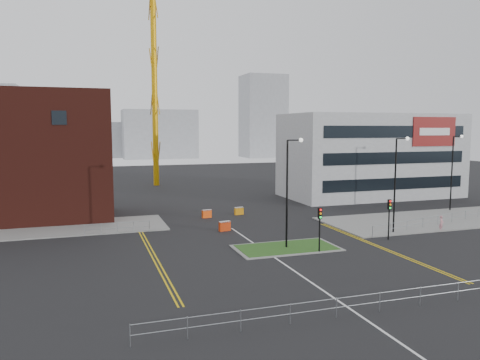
% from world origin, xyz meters
% --- Properties ---
extents(ground, '(200.00, 200.00, 0.00)m').
position_xyz_m(ground, '(0.00, 0.00, 0.00)').
color(ground, black).
rests_on(ground, ground).
extents(pavement_left, '(28.00, 8.00, 0.12)m').
position_xyz_m(pavement_left, '(-20.00, 22.00, 0.06)').
color(pavement_left, slate).
rests_on(pavement_left, ground).
extents(pavement_right, '(24.00, 10.00, 0.12)m').
position_xyz_m(pavement_right, '(22.00, 14.00, 0.06)').
color(pavement_right, slate).
rests_on(pavement_right, ground).
extents(island_kerb, '(8.60, 4.60, 0.08)m').
position_xyz_m(island_kerb, '(2.00, 8.00, 0.04)').
color(island_kerb, slate).
rests_on(island_kerb, ground).
extents(grass_island, '(8.00, 4.00, 0.12)m').
position_xyz_m(grass_island, '(2.00, 8.00, 0.06)').
color(grass_island, '#214717').
rests_on(grass_island, ground).
extents(office_block, '(25.00, 12.20, 12.00)m').
position_xyz_m(office_block, '(26.01, 31.97, 6.00)').
color(office_block, '#9FA1A4').
rests_on(office_block, ground).
extents(tower_crane, '(49.69, 20.34, 40.61)m').
position_xyz_m(tower_crane, '(3.22, 52.95, 27.91)').
color(tower_crane, '#CD900C').
rests_on(tower_crane, ground).
extents(streetlamp_island, '(1.46, 0.36, 9.18)m').
position_xyz_m(streetlamp_island, '(2.22, 8.00, 5.41)').
color(streetlamp_island, black).
rests_on(streetlamp_island, ground).
extents(streetlamp_right_near, '(1.46, 0.36, 9.18)m').
position_xyz_m(streetlamp_right_near, '(14.22, 10.00, 5.41)').
color(streetlamp_right_near, black).
rests_on(streetlamp_right_near, ground).
extents(streetlamp_right_far, '(1.46, 0.36, 9.18)m').
position_xyz_m(streetlamp_right_far, '(28.22, 18.00, 5.41)').
color(streetlamp_right_far, black).
rests_on(streetlamp_right_far, ground).
extents(traffic_light_island, '(0.28, 0.33, 3.65)m').
position_xyz_m(traffic_light_island, '(4.00, 5.98, 2.57)').
color(traffic_light_island, black).
rests_on(traffic_light_island, ground).
extents(traffic_light_right, '(0.28, 0.33, 3.65)m').
position_xyz_m(traffic_light_right, '(12.00, 7.98, 2.57)').
color(traffic_light_right, black).
rests_on(traffic_light_right, ground).
extents(railing_front, '(24.05, 0.05, 1.10)m').
position_xyz_m(railing_front, '(0.00, -6.00, 0.78)').
color(railing_front, gray).
rests_on(railing_front, ground).
extents(railing_left, '(6.05, 0.05, 1.10)m').
position_xyz_m(railing_left, '(-11.00, 18.00, 0.74)').
color(railing_left, gray).
rests_on(railing_left, ground).
extents(railing_right, '(19.05, 5.05, 1.10)m').
position_xyz_m(railing_right, '(20.50, 11.50, 0.78)').
color(railing_right, gray).
rests_on(railing_right, ground).
extents(centre_line, '(0.15, 30.00, 0.01)m').
position_xyz_m(centre_line, '(0.00, 2.00, 0.01)').
color(centre_line, silver).
rests_on(centre_line, ground).
extents(yellow_left_a, '(0.12, 24.00, 0.01)m').
position_xyz_m(yellow_left_a, '(-9.00, 10.00, 0.01)').
color(yellow_left_a, gold).
rests_on(yellow_left_a, ground).
extents(yellow_left_b, '(0.12, 24.00, 0.01)m').
position_xyz_m(yellow_left_b, '(-8.70, 10.00, 0.01)').
color(yellow_left_b, gold).
rests_on(yellow_left_b, ground).
extents(yellow_right_a, '(0.12, 20.00, 0.01)m').
position_xyz_m(yellow_right_a, '(9.50, 6.00, 0.01)').
color(yellow_right_a, gold).
rests_on(yellow_right_a, ground).
extents(yellow_right_b, '(0.12, 20.00, 0.01)m').
position_xyz_m(yellow_right_b, '(9.80, 6.00, 0.01)').
color(yellow_right_b, gold).
rests_on(yellow_right_b, ground).
extents(skyline_b, '(24.00, 12.00, 16.00)m').
position_xyz_m(skyline_b, '(10.00, 130.00, 8.00)').
color(skyline_b, gray).
rests_on(skyline_b, ground).
extents(skyline_c, '(14.00, 12.00, 28.00)m').
position_xyz_m(skyline_c, '(45.00, 125.00, 14.00)').
color(skyline_c, gray).
rests_on(skyline_c, ground).
extents(skyline_d, '(30.00, 12.00, 12.00)m').
position_xyz_m(skyline_d, '(-8.00, 140.00, 6.00)').
color(skyline_d, gray).
rests_on(skyline_d, ground).
extents(pedestrian, '(0.67, 0.61, 1.54)m').
position_xyz_m(pedestrian, '(18.95, 9.26, 0.77)').
color(pedestrian, pink).
rests_on(pedestrian, ground).
extents(barrier_left, '(1.19, 0.59, 0.96)m').
position_xyz_m(barrier_left, '(-1.00, 16.00, 0.52)').
color(barrier_left, red).
rests_on(barrier_left, ground).
extents(barrier_mid, '(1.09, 0.48, 0.89)m').
position_xyz_m(barrier_mid, '(3.00, 23.74, 0.48)').
color(barrier_mid, orange).
rests_on(barrier_mid, ground).
extents(barrier_right, '(1.13, 0.58, 0.91)m').
position_xyz_m(barrier_right, '(-1.00, 23.10, 0.49)').
color(barrier_right, '#FF4D0E').
rests_on(barrier_right, ground).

